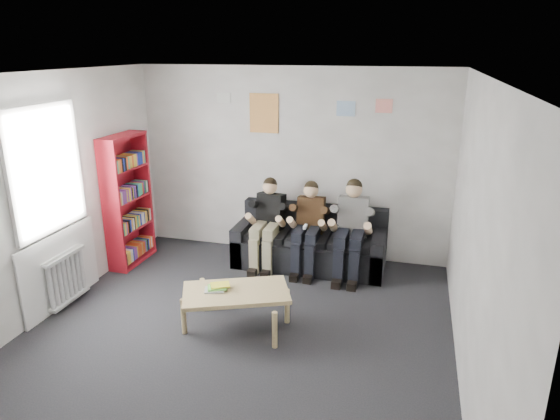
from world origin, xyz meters
name	(u,v)px	position (x,y,z in m)	size (l,w,h in m)	color
room_shell	(229,219)	(0.00, 0.00, 1.35)	(5.00, 5.00, 5.00)	black
sofa	(310,245)	(0.38, 2.11, 0.29)	(2.07, 0.85, 0.80)	black
bookshelf	(128,200)	(-2.09, 1.53, 0.91)	(0.27, 0.82, 1.83)	maroon
coffee_table	(236,295)	(-0.04, 0.23, 0.40)	(1.12, 0.62, 0.45)	#D7BF7C
game_cases	(217,287)	(-0.25, 0.21, 0.47)	(0.25, 0.21, 0.05)	silver
person_left	(267,224)	(-0.20, 1.92, 0.62)	(0.37, 0.80, 1.23)	black
person_middle	(308,228)	(0.38, 1.92, 0.61)	(0.37, 0.79, 1.23)	#452D17
person_right	(351,230)	(0.96, 1.91, 0.64)	(0.40, 0.86, 1.29)	silver
radiator	(67,278)	(-2.15, 0.20, 0.35)	(0.10, 0.64, 0.60)	silver
window	(53,223)	(-2.22, 0.20, 1.03)	(0.05, 1.30, 2.36)	white
poster_large	(264,113)	(-0.40, 2.49, 2.05)	(0.42, 0.01, 0.55)	gold
poster_blue	(346,109)	(0.75, 2.49, 2.15)	(0.25, 0.01, 0.20)	#4091DA
poster_pink	(384,106)	(1.25, 2.49, 2.20)	(0.22, 0.01, 0.18)	#E246AD
poster_sign	(224,98)	(-1.00, 2.49, 2.25)	(0.20, 0.01, 0.14)	white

